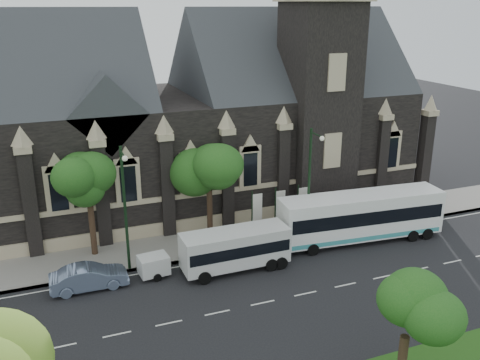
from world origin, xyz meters
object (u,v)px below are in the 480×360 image
banner_flag_left (255,210)px  box_trailer (154,265)px  tree_park_east (409,305)px  street_lamp_mid (125,203)px  banner_flag_right (301,203)px  banner_flag_center (279,207)px  tree_walk_left (91,181)px  tour_coach (361,216)px  street_lamp_near (311,179)px  shuttle_bus (235,247)px  sedan (89,277)px  tree_walk_right (211,166)px

banner_flag_left → box_trailer: (-8.88, -3.22, -1.51)m
tree_park_east → banner_flag_left: (0.11, 18.32, -2.24)m
street_lamp_mid → banner_flag_right: (14.29, 1.91, -2.73)m
banner_flag_center → banner_flag_left: bearing=180.0°
street_lamp_mid → tree_walk_left: bearing=116.5°
banner_flag_right → box_trailer: (-12.88, -3.22, -1.51)m
tree_park_east → banner_flag_right: bearing=77.4°
tree_walk_left → street_lamp_mid: 4.08m
tour_coach → street_lamp_near: bearing=163.3°
tree_park_east → tour_coach: (7.62, 14.92, -2.54)m
shuttle_bus → sedan: size_ratio=1.52×
banner_flag_left → banner_flag_center: size_ratio=1.00×
banner_flag_left → banner_flag_center: same height
banner_flag_center → sedan: banner_flag_center is taller
tree_walk_right → banner_flag_center: 6.36m
tree_walk_right → banner_flag_left: size_ratio=1.95×
banner_flag_left → street_lamp_near: bearing=-27.2°
shuttle_bus → tree_walk_left: bearing=145.5°
street_lamp_near → tour_coach: bearing=-21.5°
tree_park_east → banner_flag_left: 18.46m
tree_walk_right → banner_flag_left: bearing=-29.1°
tree_walk_left → tour_coach: bearing=-14.6°
street_lamp_near → banner_flag_center: bearing=131.9°
banner_flag_center → tour_coach: size_ratio=0.30×
box_trailer → shuttle_bus: bearing=-15.6°
tree_walk_left → box_trailer: (3.20, -4.92, -4.87)m
tree_park_east → banner_flag_left: bearing=89.7°
tree_park_east → tour_coach: size_ratio=0.47×
banner_flag_center → tree_walk_left: bearing=173.1°
shuttle_bus → tree_park_east: bearing=-77.5°
street_lamp_mid → tour_coach: (17.79, -1.50, -3.04)m
box_trailer → sedan: 4.27m
shuttle_bus → banner_flag_center: bearing=38.4°
tour_coach → sedan: size_ratio=2.67×
tree_walk_left → banner_flag_left: (12.08, -1.70, -3.35)m
tree_walk_left → banner_flag_right: size_ratio=1.91×
street_lamp_near → banner_flag_right: bearing=81.4°
sedan → tree_walk_left: bearing=-11.9°
banner_flag_right → sedan: 17.53m
tour_coach → box_trailer: bearing=-175.8°
tree_park_east → box_trailer: bearing=120.1°
street_lamp_near → tour_coach: street_lamp_near is taller
banner_flag_left → tour_coach: (7.51, -3.40, -0.31)m
street_lamp_mid → tour_coach: street_lamp_mid is taller
banner_flag_left → banner_flag_center: 2.00m
tree_walk_right → banner_flag_right: size_ratio=1.95×
tree_walk_right → banner_flag_center: bearing=-18.6°
street_lamp_near → banner_flag_right: (0.29, 1.91, -2.73)m
tree_park_east → box_trailer: 17.86m
tree_walk_left → banner_flag_right: (16.08, -1.70, -3.35)m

